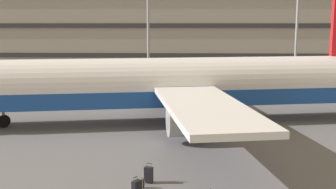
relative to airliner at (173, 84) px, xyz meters
name	(u,v)px	position (x,y,z in m)	size (l,w,h in m)	color
ground_plane	(100,122)	(-5.64, -0.42, -2.93)	(600.00, 600.00, 0.00)	#5B5B60
terminal_structure	(147,25)	(-5.64, 45.05, 4.13)	(159.06, 17.07, 14.13)	gray
airliner	(173,84)	(0.00, 0.00, 0.00)	(38.10, 30.95, 10.60)	silver
suitcase_orange	(149,174)	(-0.83, -13.06, -2.51)	(0.46, 0.34, 0.98)	black
suitcase_upright	(137,188)	(-1.23, -14.77, -2.53)	(0.45, 0.51, 0.91)	black
backpack_silver	(142,183)	(-1.09, -13.75, -2.69)	(0.32, 0.24, 0.56)	gray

